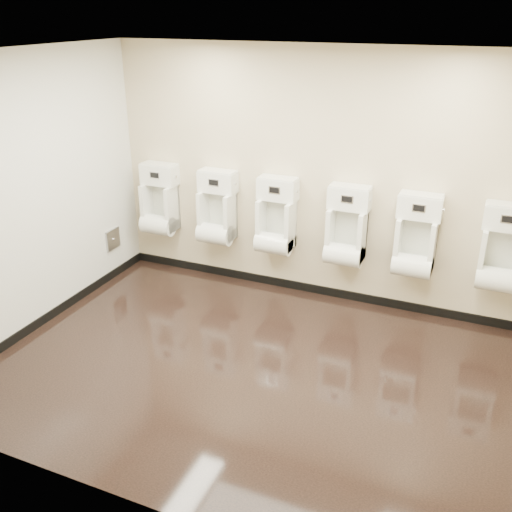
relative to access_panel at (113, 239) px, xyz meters
The scene contains 15 objects.
ground 2.80m from the access_panel, 25.81° to the right, with size 5.00×3.50×0.00m, color black.
ceiling 3.59m from the access_panel, 25.81° to the right, with size 5.00×3.50×0.00m, color silver.
back_wall 2.70m from the access_panel, 12.50° to the left, with size 5.00×0.02×2.80m, color beige.
front_wall 3.96m from the access_panel, 49.93° to the right, with size 5.00×0.02×2.80m, color beige.
left_wall 1.50m from the access_panel, 90.87° to the right, with size 0.02×3.50×2.80m, color beige.
tile_overlay_left 1.50m from the access_panel, 90.63° to the right, with size 0.01×3.50×2.80m, color white.
skirting_back 2.58m from the access_panel, 12.23° to the left, with size 5.00×0.02×0.10m, color black.
skirting_left 1.28m from the access_panel, 90.30° to the right, with size 0.02×3.50×0.10m, color black.
access_panel is the anchor object (origin of this frame).
urinal_0 0.72m from the access_panel, 41.09° to the left, with size 0.46×0.35×0.86m.
urinal_1 1.37m from the access_panel, 17.65° to the left, with size 0.46×0.35×0.86m.
urinal_2 2.08m from the access_panel, 11.24° to the left, with size 0.46×0.35×0.86m.
urinal_3 2.88m from the access_panel, ahead, with size 0.46×0.35×0.86m.
urinal_4 3.61m from the access_panel, ahead, with size 0.46×0.35×0.86m.
urinal_5 4.43m from the access_panel, ahead, with size 0.46×0.35×0.86m.
Camera 1 is at (1.71, -4.10, 3.14)m, focal length 40.00 mm.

